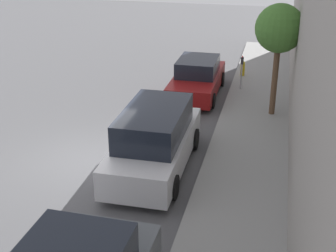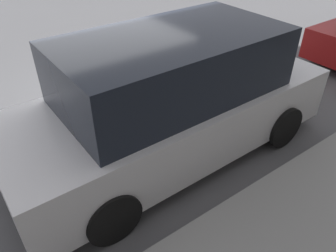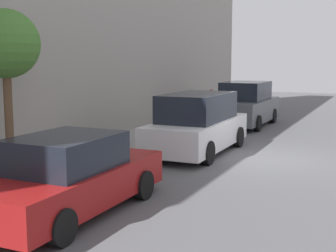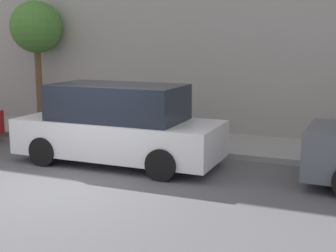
{
  "view_description": "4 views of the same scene",
  "coord_description": "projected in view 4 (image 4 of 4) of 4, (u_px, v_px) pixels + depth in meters",
  "views": [
    {
      "loc": [
        5.39,
        -11.88,
        6.78
      ],
      "look_at": [
        2.31,
        0.88,
        1.0
      ],
      "focal_mm": 50.0,
      "sensor_mm": 36.0,
      "label": 1
    },
    {
      "loc": [
        5.39,
        -2.46,
        3.33
      ],
      "look_at": [
        2.7,
        -0.51,
        1.0
      ],
      "focal_mm": 35.0,
      "sensor_mm": 36.0,
      "label": 2
    },
    {
      "loc": [
        -3.21,
        13.75,
        2.95
      ],
      "look_at": [
        2.57,
        1.26,
        1.0
      ],
      "focal_mm": 50.0,
      "sensor_mm": 36.0,
      "label": 3
    },
    {
      "loc": [
        -7.46,
        -5.39,
        2.93
      ],
      "look_at": [
        2.13,
        -1.3,
        1.0
      ],
      "focal_mm": 50.0,
      "sensor_mm": 36.0,
      "label": 4
    }
  ],
  "objects": [
    {
      "name": "ground_plane",
      "position": [
        67.0,
        188.0,
        9.36
      ],
      "size": [
        60.0,
        60.0,
        0.0
      ],
      "primitive_type": "plane",
      "color": "#515154"
    },
    {
      "name": "street_tree",
      "position": [
        36.0,
        28.0,
        15.46
      ],
      "size": [
        1.72,
        1.72,
        4.06
      ],
      "color": "brown",
      "rests_on": "sidewalk"
    },
    {
      "name": "sidewalk",
      "position": [
        162.0,
        139.0,
        13.64
      ],
      "size": [
        2.49,
        32.0,
        0.15
      ],
      "color": "gray",
      "rests_on": "ground_plane"
    },
    {
      "name": "parked_minivan_second",
      "position": [
        118.0,
        125.0,
        11.11
      ],
      "size": [
        2.02,
        4.92,
        1.9
      ],
      "color": "silver",
      "rests_on": "ground_plane"
    }
  ]
}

